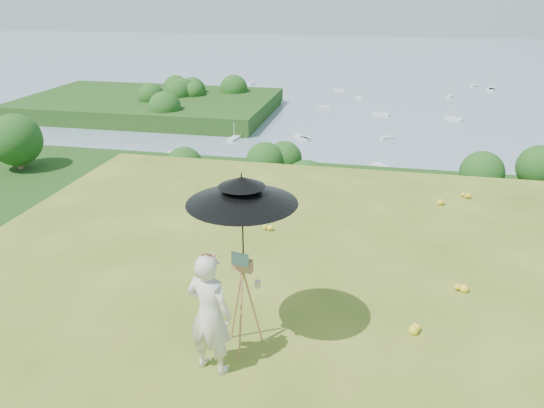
# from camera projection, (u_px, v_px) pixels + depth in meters

# --- Properties ---
(ground) EXTENTS (14.00, 14.00, 0.00)m
(ground) POSITION_uv_depth(u_px,v_px,m) (337.00, 317.00, 7.81)
(ground) COLOR #475F1B
(ground) RESTS_ON ground
(forest_slope) EXTENTS (140.00, 56.00, 22.00)m
(forest_slope) POSITION_uv_depth(u_px,v_px,m) (358.00, 366.00, 50.51)
(forest_slope) COLOR #133A10
(forest_slope) RESTS_ON bay_water
(shoreline_tier) EXTENTS (170.00, 28.00, 8.00)m
(shoreline_tier) POSITION_uv_depth(u_px,v_px,m) (369.00, 246.00, 89.37)
(shoreline_tier) COLOR #685D53
(shoreline_tier) RESTS_ON bay_water
(bay_water) EXTENTS (700.00, 700.00, 0.00)m
(bay_water) POSITION_uv_depth(u_px,v_px,m) (384.00, 79.00, 237.91)
(bay_water) COLOR slate
(bay_water) RESTS_ON ground
(peninsula) EXTENTS (90.00, 60.00, 12.00)m
(peninsula) POSITION_uv_depth(u_px,v_px,m) (149.00, 97.00, 173.41)
(peninsula) COLOR #133A10
(peninsula) RESTS_ON bay_water
(slope_trees) EXTENTS (110.00, 50.00, 6.00)m
(slope_trees) POSITION_uv_depth(u_px,v_px,m) (368.00, 233.00, 45.19)
(slope_trees) COLOR #1E4815
(slope_trees) RESTS_ON forest_slope
(harbor_town) EXTENTS (110.00, 22.00, 5.00)m
(harbor_town) POSITION_uv_depth(u_px,v_px,m) (372.00, 210.00, 86.90)
(harbor_town) COLOR silver
(harbor_town) RESTS_ON shoreline_tier
(moored_boats) EXTENTS (140.00, 140.00, 0.70)m
(moored_boats) POSITION_uv_depth(u_px,v_px,m) (341.00, 116.00, 168.68)
(moored_boats) COLOR silver
(moored_boats) RESTS_ON bay_water
(wildflowers) EXTENTS (10.00, 10.50, 0.12)m
(wildflowers) POSITION_uv_depth(u_px,v_px,m) (339.00, 305.00, 8.01)
(wildflowers) COLOR yellow
(wildflowers) RESTS_ON ground
(painter) EXTENTS (0.68, 0.53, 1.64)m
(painter) POSITION_uv_depth(u_px,v_px,m) (209.00, 314.00, 6.46)
(painter) COLOR silver
(painter) RESTS_ON ground
(field_easel) EXTENTS (0.64, 0.64, 1.43)m
(field_easel) POSITION_uv_depth(u_px,v_px,m) (243.00, 300.00, 6.94)
(field_easel) COLOR #AE7349
(field_easel) RESTS_ON ground
(sun_umbrella) EXTENTS (1.62, 1.62, 1.29)m
(sun_umbrella) POSITION_uv_depth(u_px,v_px,m) (243.00, 222.00, 6.54)
(sun_umbrella) COLOR black
(sun_umbrella) RESTS_ON field_easel
(painter_cap) EXTENTS (0.24, 0.26, 0.10)m
(painter_cap) POSITION_uv_depth(u_px,v_px,m) (206.00, 258.00, 6.17)
(painter_cap) COLOR #C76D70
(painter_cap) RESTS_ON painter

